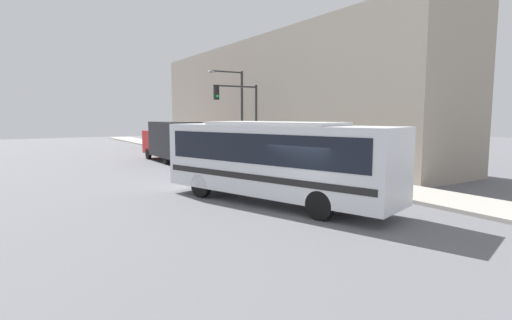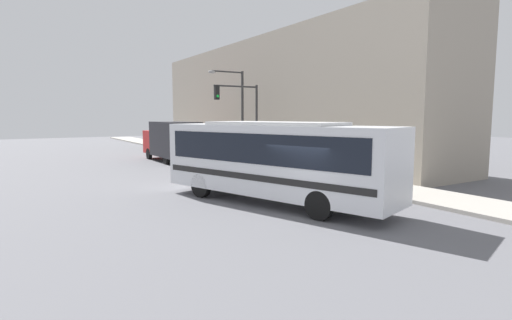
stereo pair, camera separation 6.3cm
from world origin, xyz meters
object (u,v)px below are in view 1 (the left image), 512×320
Objects in this scene: delivery_truck at (171,140)px; traffic_light_pole at (242,110)px; city_bus at (274,157)px; street_lamp at (237,108)px; parking_meter at (276,155)px; fire_hydrant at (321,171)px.

delivery_truck is 1.31× the size of traffic_light_pole.
street_lamp reaches higher than city_bus.
delivery_truck is 9.84m from parking_meter.
traffic_light_pole is at bearing -68.44° from delivery_truck.
street_lamp is (3.40, -4.48, 2.45)m from delivery_truck.
street_lamp is at bearing -52.80° from delivery_truck.
delivery_truck reaches higher than fire_hydrant.
parking_meter is at bearing -68.78° from delivery_truck.
traffic_light_pole is at bearing 97.86° from fire_hydrant.
traffic_light_pole is 0.83× the size of street_lamp.
traffic_light_pole is at bearing -110.84° from street_lamp.
fire_hydrant is (3.56, -13.49, -1.12)m from delivery_truck.
city_bus is 6.28m from fire_hydrant.
street_lamp is (-0.15, 9.01, 3.57)m from fire_hydrant.
city_bus is 13.36m from street_lamp.
delivery_truck reaches higher than parking_meter.
street_lamp reaches higher than traffic_light_pole.
street_lamp is at bearing 69.16° from traffic_light_pole.
street_lamp is at bearing 49.34° from city_bus.
delivery_truck is 8.90× the size of fire_hydrant.
fire_hydrant is at bearing -89.03° from street_lamp.
parking_meter is (3.56, -9.16, -0.58)m from delivery_truck.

